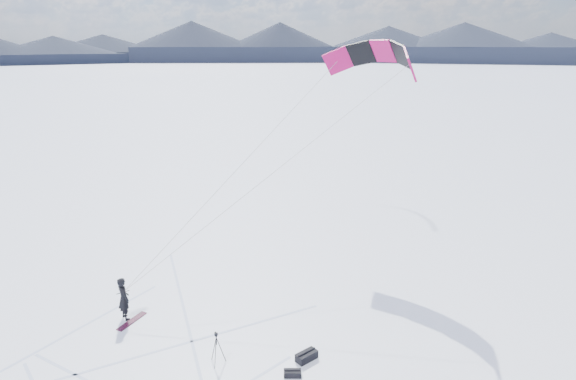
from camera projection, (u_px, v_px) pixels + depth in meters
name	position (u px, v px, depth m)	size (l,w,h in m)	color
ground	(192.00, 360.00, 17.94)	(1800.00, 1800.00, 0.00)	white
horizon_hills	(184.00, 244.00, 16.57)	(704.84, 706.81, 10.59)	black
snow_tracks	(176.00, 370.00, 17.40)	(14.76, 10.25, 0.01)	#A6B3D9
snowkiter	(126.00, 318.00, 20.66)	(0.70, 0.46, 1.91)	black
snowboard	(132.00, 321.00, 20.41)	(1.55, 0.29, 0.04)	maroon
tripod	(216.00, 344.00, 17.52)	(0.52, 0.59, 1.28)	black
gear_bag_a	(307.00, 356.00, 17.90)	(0.91, 0.63, 0.37)	black
gear_bag_b	(292.00, 373.00, 17.03)	(0.68, 0.51, 0.28)	black
power_kite	(375.00, 58.00, 25.63)	(15.33, 6.59, 10.28)	#B50A55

